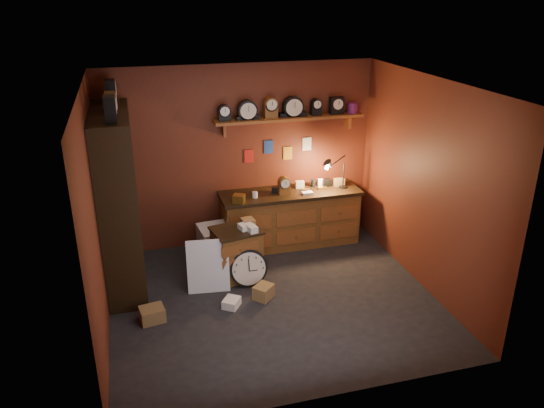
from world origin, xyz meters
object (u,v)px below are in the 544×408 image
Objects in this scene: shelving_unit at (116,194)px; big_round_clock at (248,268)px; workbench at (290,215)px; low_cabinet at (237,251)px.

shelving_unit is 5.06× the size of big_round_clock.
workbench reaches higher than big_round_clock.
workbench is at bearing 49.45° from big_round_clock.
low_cabinet is 0.31m from big_round_clock.
big_round_clock is at bearing -19.32° from shelving_unit.
workbench is (2.47, 0.49, -0.78)m from shelving_unit.
shelving_unit reaches higher than low_cabinet.
workbench reaches higher than low_cabinet.
shelving_unit is 1.74m from low_cabinet.
workbench is 4.13× the size of big_round_clock.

